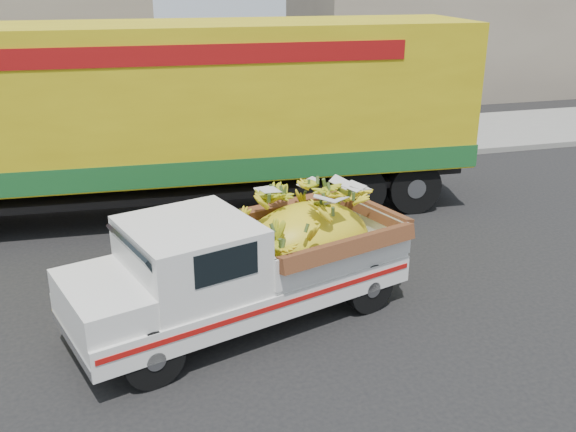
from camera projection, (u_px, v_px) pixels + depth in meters
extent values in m
plane|color=black|center=(171.00, 330.00, 8.99)|extent=(100.00, 100.00, 0.00)
cube|color=gray|center=(139.00, 178.00, 15.36)|extent=(60.00, 0.25, 0.15)
cube|color=gray|center=(134.00, 155.00, 17.25)|extent=(60.00, 4.00, 0.14)
cube|color=gray|center=(472.00, 16.00, 25.94)|extent=(14.00, 6.00, 6.00)
cylinder|color=black|center=(153.00, 357.00, 7.67)|extent=(0.80, 0.44, 0.77)
cylinder|color=black|center=(112.00, 307.00, 8.83)|extent=(0.80, 0.44, 0.77)
cylinder|color=black|center=(369.00, 287.00, 9.38)|extent=(0.80, 0.44, 0.77)
cylinder|color=black|center=(311.00, 252.00, 10.54)|extent=(0.80, 0.44, 0.77)
cube|color=silver|center=(241.00, 286.00, 9.02)|extent=(5.06, 3.07, 0.40)
cube|color=#A50F0C|center=(273.00, 307.00, 8.31)|extent=(4.46, 1.40, 0.07)
cube|color=silver|center=(74.00, 342.00, 7.86)|extent=(0.60, 1.64, 0.14)
cube|color=silver|center=(101.00, 298.00, 7.88)|extent=(1.31, 1.80, 0.37)
cube|color=silver|center=(190.00, 256.00, 8.41)|extent=(1.99, 2.05, 0.91)
cube|color=black|center=(227.00, 265.00, 7.74)|extent=(0.83, 0.27, 0.43)
cube|color=silver|center=(312.00, 238.00, 9.47)|extent=(2.74, 2.34, 0.52)
ellipsoid|color=yellow|center=(306.00, 246.00, 9.46)|extent=(2.43, 1.95, 1.30)
cylinder|color=black|center=(414.00, 187.00, 13.20)|extent=(1.12, 0.38, 1.10)
cylinder|color=black|center=(380.00, 160.00, 15.02)|extent=(1.12, 0.38, 1.10)
cylinder|color=black|center=(358.00, 191.00, 12.96)|extent=(1.12, 0.38, 1.10)
cylinder|color=black|center=(331.00, 164.00, 14.78)|extent=(1.12, 0.38, 1.10)
cube|color=black|center=(180.00, 177.00, 13.09)|extent=(12.04, 1.69, 0.36)
cube|color=gold|center=(175.00, 98.00, 12.51)|extent=(11.88, 3.17, 2.84)
cube|color=#185623|center=(179.00, 156.00, 12.93)|extent=(11.95, 3.20, 0.45)
cube|color=maroon|center=(175.00, 55.00, 11.02)|extent=(8.39, 0.50, 0.35)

